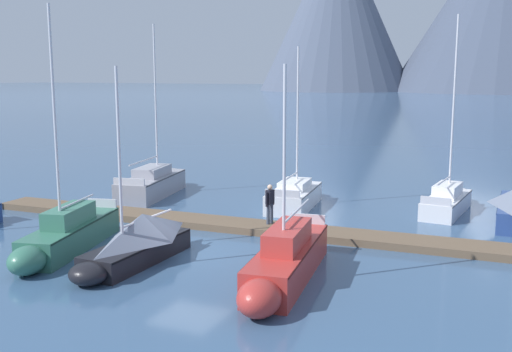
% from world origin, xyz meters
% --- Properties ---
extents(ground_plane, '(700.00, 700.00, 0.00)m').
position_xyz_m(ground_plane, '(0.00, 0.00, 0.00)').
color(ground_plane, '#38567A').
extents(mountain_west_summit, '(60.72, 60.72, 65.52)m').
position_xyz_m(mountain_west_summit, '(-62.55, 218.62, 33.53)').
color(mountain_west_summit, '#4C566B').
rests_on(mountain_west_summit, ground).
extents(dock, '(24.71, 3.03, 0.30)m').
position_xyz_m(dock, '(0.00, 4.00, 0.14)').
color(dock, brown).
rests_on(dock, ground).
extents(sailboat_second_berth, '(2.99, 6.88, 9.24)m').
position_xyz_m(sailboat_second_berth, '(-7.45, 8.80, 0.68)').
color(sailboat_second_berth, '#93939E').
rests_on(sailboat_second_berth, ground).
extents(sailboat_mid_dock_port, '(2.96, 6.87, 9.01)m').
position_xyz_m(sailboat_mid_dock_port, '(-4.25, -1.75, 0.67)').
color(sailboat_mid_dock_port, '#336B56').
rests_on(sailboat_mid_dock_port, ground).
extents(sailboat_mid_dock_starboard, '(1.75, 5.60, 6.85)m').
position_xyz_m(sailboat_mid_dock_starboard, '(-1.09, -1.71, 0.80)').
color(sailboat_mid_dock_starboard, black).
rests_on(sailboat_mid_dock_starboard, ground).
extents(sailboat_far_berth, '(2.44, 5.97, 7.92)m').
position_xyz_m(sailboat_far_berth, '(0.68, 9.43, 0.59)').
color(sailboat_far_berth, white).
rests_on(sailboat_far_berth, ground).
extents(sailboat_outer_slip, '(2.36, 7.40, 6.89)m').
position_xyz_m(sailboat_outer_slip, '(4.44, -1.44, 0.70)').
color(sailboat_outer_slip, '#B2332D').
rests_on(sailboat_outer_slip, ground).
extents(sailboat_end_of_dock, '(1.90, 6.03, 9.32)m').
position_xyz_m(sailboat_end_of_dock, '(7.85, 11.35, 0.57)').
color(sailboat_end_of_dock, silver).
rests_on(sailboat_end_of_dock, ground).
extents(person_on_dock, '(0.29, 0.58, 1.69)m').
position_xyz_m(person_on_dock, '(1.41, 4.34, 1.26)').
color(person_on_dock, '#384256').
rests_on(person_on_dock, dock).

